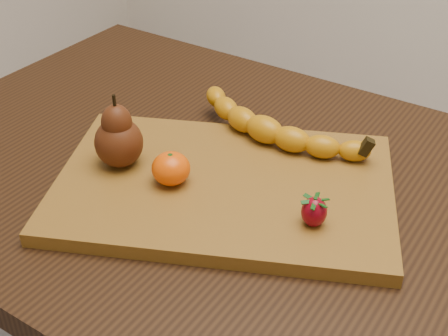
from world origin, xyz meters
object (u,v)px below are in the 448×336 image
Objects in this scene: cutting_board at (224,186)px; mandarin at (171,168)px; pear at (118,131)px; table at (218,223)px.

mandarin is (-0.06, -0.04, 0.03)m from cutting_board.
cutting_board is at bearing 17.10° from pear.
cutting_board is at bearing 36.71° from mandarin.
pear reaches higher than mandarin.
pear is at bearing -141.92° from table.
pear is (-0.14, -0.04, 0.06)m from cutting_board.
cutting_board is at bearing -47.56° from table.
pear reaches higher than table.
pear reaches higher than cutting_board.
cutting_board reaches higher than table.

